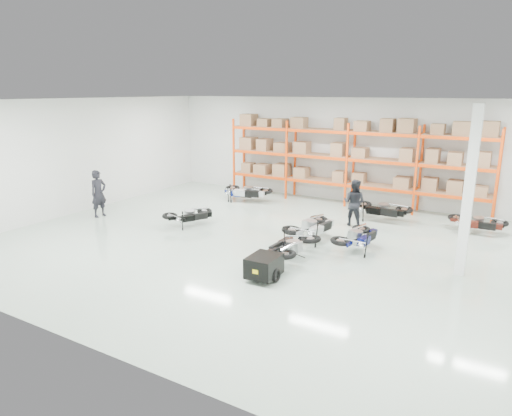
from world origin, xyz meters
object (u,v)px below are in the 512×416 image
Objects in this scene: moto_black_far_left at (189,212)px; moto_touring_right at (291,242)px; person_back at (354,203)px; moto_blue_centre at (358,233)px; moto_back_b at (247,188)px; moto_back_d at (477,219)px; moto_back_a at (242,190)px; person_left at (99,194)px; trailer at (264,266)px; moto_back_c at (382,206)px; moto_silver_left at (312,223)px.

moto_touring_right is (4.74, -1.30, 0.07)m from moto_black_far_left.
moto_blue_centre is at bearing 115.74° from person_back.
moto_back_b is (-6.29, 3.71, 0.04)m from moto_blue_centre.
moto_back_d is 0.97× the size of person_back.
moto_black_far_left is at bearing 35.10° from person_back.
moto_blue_centre is 1.05× the size of person_back.
moto_blue_centre reaches higher than moto_back_a.
moto_back_a is (-5.13, 5.48, -0.08)m from moto_touring_right.
moto_blue_centre reaches higher than moto_black_far_left.
moto_back_d is 13.88m from person_left.
moto_blue_centre is 0.95× the size of moto_touring_right.
trailer is 0.94× the size of moto_back_d.
moto_back_c reaches higher than trailer.
moto_blue_centre is at bearing -173.76° from moto_back_c.
moto_back_c is 1.11× the size of person_back.
moto_black_far_left is 1.05× the size of trailer.
moto_back_c is (1.09, 7.10, 0.20)m from trailer.
trailer is at bearing 173.01° from moto_back_c.
moto_back_c is 1.14× the size of moto_back_d.
moto_blue_centre is 7.45m from moto_back_a.
moto_back_c is (6.21, 0.02, 0.09)m from moto_back_a.
moto_silver_left reaches higher than moto_black_far_left.
moto_blue_centre is 0.95× the size of moto_back_c.
moto_touring_right is 5.60m from moto_back_c.
moto_black_far_left is at bearing 113.92° from moto_back_d.
moto_blue_centre is 10.03m from person_left.
moto_touring_right is at bearing 170.53° from moto_back_c.
moto_touring_right is 7.08m from moto_back_d.
person_left reaches higher than moto_black_far_left.
trailer is at bearing 177.53° from moto_black_far_left.
moto_back_b reaches higher than moto_touring_right.
moto_back_a is at bearing 99.99° from moto_back_b.
moto_silver_left is 1.00× the size of moto_back_b.
moto_back_d is at bearing 54.46° from moto_touring_right.
moto_back_b is 5.43m from person_back.
moto_touring_right is 7.41m from moto_back_b.
moto_silver_left is at bearing -134.79° from moto_back_b.
moto_blue_centre reaches higher than trailer.
moto_touring_right is 1.61m from trailer.
moto_touring_right is 4.39m from person_back.
moto_back_d is at bearing -95.11° from moto_back_a.
moto_back_b is at bearing -29.93° from person_left.
moto_black_far_left is at bearing -72.38° from person_left.
person_left reaches higher than moto_back_a.
trailer is (4.74, -2.90, -0.12)m from moto_black_far_left.
moto_blue_centre is 1.08× the size of moto_back_d.
moto_back_b is at bearing 123.09° from trailer.
moto_silver_left is at bearing 160.83° from moto_back_c.
moto_back_c reaches higher than moto_black_far_left.
person_back is at bearing 149.67° from moto_back_c.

